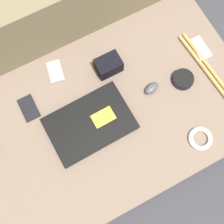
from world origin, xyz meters
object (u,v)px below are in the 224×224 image
Objects in this scene: phone_small at (55,71)px; camera_pouch at (108,65)px; phone_silver at (29,108)px; phone_black at (200,48)px; speaker_puck at (183,79)px; computer_mouse at (152,88)px; laptop at (89,123)px.

camera_pouch reaches higher than phone_small.
phone_black is (0.78, -0.10, 0.00)m from phone_silver.
computer_mouse is at bearing 169.06° from speaker_puck.
phone_small is 1.05× the size of camera_pouch.
phone_black is at bearing -14.98° from camera_pouch.
phone_silver is at bearing 146.94° from computer_mouse.
computer_mouse is 0.68× the size of phone_small.
laptop is at bearing -41.99° from phone_silver.
computer_mouse is 0.71× the size of phone_silver.
computer_mouse is 0.14m from speaker_puck.
computer_mouse reaches higher than speaker_puck.
phone_small is at bearing 94.32° from laptop.
phone_black reaches higher than phone_small.
laptop reaches higher than phone_black.
phone_black is at bearing 31.76° from speaker_puck.
phone_black reaches higher than phone_silver.
phone_silver is at bearing 162.95° from speaker_puck.
speaker_puck is 0.17m from phone_black.
speaker_puck is 0.55m from phone_small.
laptop is at bearing -73.25° from phone_small.
laptop is 0.28m from phone_small.
speaker_puck is (0.14, -0.03, -0.00)m from computer_mouse.
phone_silver is at bearing 172.58° from phone_black.
phone_black is 0.42m from camera_pouch.
laptop is 3.24× the size of camera_pouch.
laptop is 3.17× the size of phone_black.
laptop reaches higher than speaker_puck.
computer_mouse is 0.42m from phone_small.
laptop is at bearing 177.85° from speaker_puck.
computer_mouse reaches higher than phone_small.
camera_pouch is at bearing 109.80° from computer_mouse.
phone_silver is 0.96× the size of phone_small.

